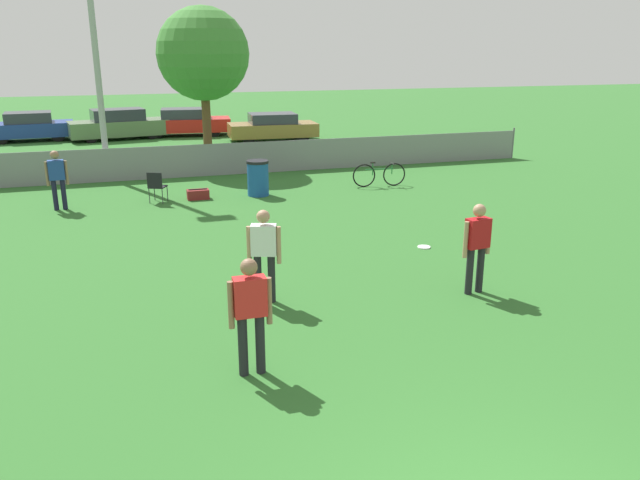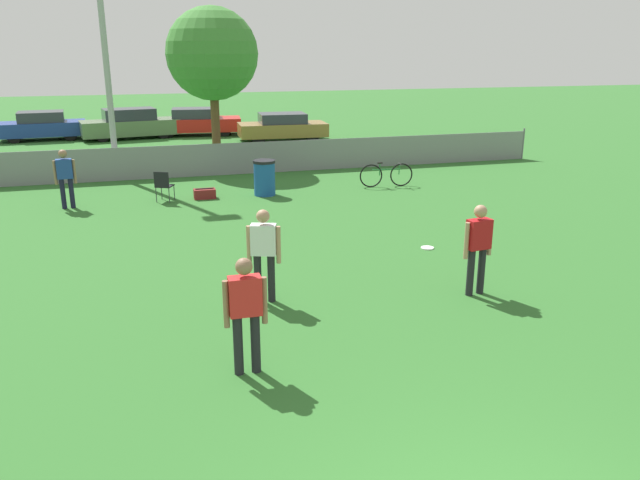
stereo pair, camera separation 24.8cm
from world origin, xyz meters
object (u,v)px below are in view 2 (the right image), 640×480
object	(u,v)px
player_receiver_white	(264,249)
parked_car_tan	(283,127)
light_pole	(102,17)
gear_bag_sideline	(205,194)
tree_near_pole	(212,54)
frisbee_disc	(427,248)
parked_car_blue	(42,126)
bicycle_sideline	(386,175)
folding_chair_sideline	(163,184)
trash_bin	(264,178)
parked_car_olive	(130,124)
parked_car_red	(196,122)
spectator_in_blue	(65,175)
player_thrower_red	(478,243)
player_defender_red	(245,307)

from	to	relation	value
player_receiver_white	parked_car_tan	size ratio (longest dim) A/B	0.39
light_pole	parked_car_tan	size ratio (longest dim) A/B	2.10
gear_bag_sideline	tree_near_pole	bearing A→B (deg)	78.89
frisbee_disc	parked_car_blue	world-z (taller)	parked_car_blue
player_receiver_white	bicycle_sideline	bearing A→B (deg)	74.77
folding_chair_sideline	trash_bin	world-z (taller)	trash_bin
parked_car_olive	parked_car_red	distance (m)	3.23
bicycle_sideline	spectator_in_blue	bearing A→B (deg)	-172.81
player_thrower_red	parked_car_blue	bearing A→B (deg)	105.18
tree_near_pole	folding_chair_sideline	xyz separation A→B (m)	(-2.22, -5.50, -3.51)
light_pole	spectator_in_blue	xyz separation A→B (m)	(-1.20, -4.06, -4.25)
player_thrower_red	bicycle_sideline	size ratio (longest dim) A/B	0.95
player_receiver_white	parked_car_tan	world-z (taller)	player_receiver_white
player_receiver_white	folding_chair_sideline	bearing A→B (deg)	118.38
bicycle_sideline	gear_bag_sideline	world-z (taller)	bicycle_sideline
player_defender_red	spectator_in_blue	world-z (taller)	player_defender_red
player_receiver_white	folding_chair_sideline	xyz separation A→B (m)	(-1.33, 8.08, -0.45)
trash_bin	tree_near_pole	bearing A→B (deg)	97.60
light_pole	frisbee_disc	xyz separation A→B (m)	(6.76, -10.15, -5.19)
player_receiver_white	trash_bin	bearing A→B (deg)	97.73
frisbee_disc	bicycle_sideline	bearing A→B (deg)	76.21
trash_bin	parked_car_olive	bearing A→B (deg)	105.54
player_defender_red	parked_car_olive	bearing A→B (deg)	94.45
player_defender_red	frisbee_disc	bearing A→B (deg)	43.30
player_thrower_red	frisbee_disc	world-z (taller)	player_thrower_red
folding_chair_sideline	parked_car_red	distance (m)	14.46
player_defender_red	parked_car_blue	xyz separation A→B (m)	(-5.58, 25.14, -0.30)
frisbee_disc	parked_car_blue	size ratio (longest dim) A/B	0.07
frisbee_disc	parked_car_olive	distance (m)	21.10
folding_chair_sideline	parked_car_blue	distance (m)	15.47
player_receiver_white	spectator_in_blue	world-z (taller)	player_receiver_white
folding_chair_sideline	light_pole	bearing A→B (deg)	-46.02
bicycle_sideline	parked_car_tan	distance (m)	11.02
bicycle_sideline	parked_car_tan	size ratio (longest dim) A/B	0.41
bicycle_sideline	tree_near_pole	bearing A→B (deg)	137.26
parked_car_red	parked_car_tan	bearing A→B (deg)	-34.38
parked_car_olive	folding_chair_sideline	bearing A→B (deg)	-95.70
player_thrower_red	trash_bin	size ratio (longest dim) A/B	1.56
player_defender_red	bicycle_sideline	xyz separation A→B (m)	(6.31, 10.60, -0.58)
player_receiver_white	tree_near_pole	bearing A→B (deg)	105.27
parked_car_blue	tree_near_pole	bearing A→B (deg)	-56.56
spectator_in_blue	parked_car_tan	world-z (taller)	spectator_in_blue
player_defender_red	frisbee_disc	world-z (taller)	player_defender_red
bicycle_sideline	parked_car_red	bearing A→B (deg)	114.34
player_thrower_red	bicycle_sideline	bearing A→B (deg)	70.14
spectator_in_blue	parked_car_blue	distance (m)	14.88
spectator_in_blue	bicycle_sideline	distance (m)	9.51
frisbee_disc	folding_chair_sideline	size ratio (longest dim) A/B	0.32
player_defender_red	bicycle_sideline	bearing A→B (deg)	60.13
parked_car_blue	player_thrower_red	bearing A→B (deg)	-71.71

